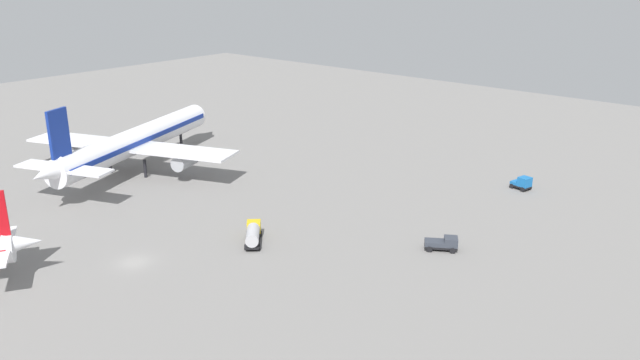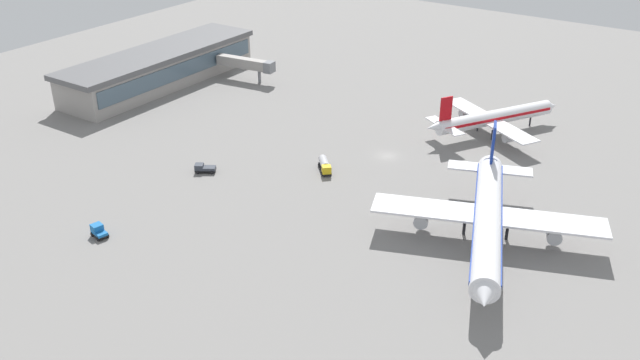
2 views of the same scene
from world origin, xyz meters
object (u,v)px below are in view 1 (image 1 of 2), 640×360
object	(u,v)px
baggage_tug	(522,183)
airplane_at_gate	(135,141)
fuel_truck	(253,234)
pushback_tractor	(443,243)

from	to	relation	value
baggage_tug	airplane_at_gate	bearing A→B (deg)	-135.44
fuel_truck	airplane_at_gate	bearing A→B (deg)	34.62
pushback_tractor	baggage_tug	world-z (taller)	baggage_tug
airplane_at_gate	pushback_tractor	xyz separation A→B (m)	(6.46, -61.42, -4.73)
pushback_tractor	baggage_tug	bearing A→B (deg)	61.29
airplane_at_gate	baggage_tug	bearing A→B (deg)	-79.13
airplane_at_gate	pushback_tractor	distance (m)	61.94
pushback_tractor	baggage_tug	xyz separation A→B (m)	(30.27, 1.99, 0.19)
airplane_at_gate	fuel_truck	distance (m)	41.33
fuel_truck	baggage_tug	world-z (taller)	fuel_truck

